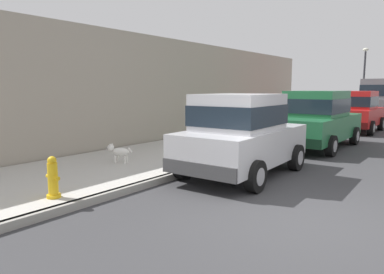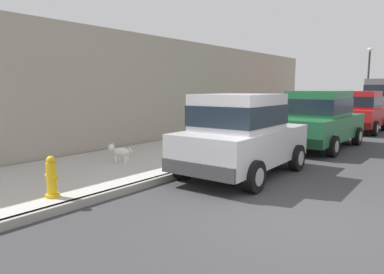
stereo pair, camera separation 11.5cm
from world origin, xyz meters
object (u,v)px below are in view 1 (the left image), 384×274
(car_grey_van, at_px, (381,99))
(fire_hydrant, at_px, (53,179))
(car_red_hatchback, at_px, (356,111))
(street_lamp, at_px, (364,74))
(car_green_sedan, at_px, (317,119))
(dog_white, at_px, (119,151))
(car_silver_hatchback, at_px, (242,134))

(car_grey_van, bearing_deg, fire_hydrant, -94.34)
(car_grey_van, bearing_deg, car_red_hatchback, -90.22)
(car_red_hatchback, xyz_separation_m, street_lamp, (-1.40, 7.62, 1.93))
(fire_hydrant, bearing_deg, car_red_hatchback, 84.01)
(car_green_sedan, bearing_deg, car_red_hatchback, 90.35)
(car_red_hatchback, bearing_deg, fire_hydrant, -95.99)
(car_green_sedan, bearing_deg, dog_white, -115.12)
(car_silver_hatchback, relative_size, dog_white, 5.29)
(dog_white, bearing_deg, car_red_hatchback, 76.27)
(car_silver_hatchback, distance_m, car_green_sedan, 4.94)
(car_red_hatchback, bearing_deg, car_silver_hatchback, -90.17)
(car_green_sedan, relative_size, dog_white, 6.32)
(car_silver_hatchback, height_order, fire_hydrant, car_silver_hatchback)
(car_green_sedan, height_order, dog_white, car_green_sedan)
(dog_white, xyz_separation_m, street_lamp, (1.46, 19.34, 2.48))
(car_silver_hatchback, relative_size, car_red_hatchback, 1.01)
(fire_hydrant, relative_size, street_lamp, 0.16)
(car_silver_hatchback, bearing_deg, dog_white, -156.49)
(car_red_hatchback, height_order, dog_white, car_red_hatchback)
(car_green_sedan, relative_size, street_lamp, 1.04)
(car_grey_van, relative_size, fire_hydrant, 6.83)
(car_red_hatchback, height_order, fire_hydrant, car_red_hatchback)
(car_red_hatchback, bearing_deg, car_grey_van, 89.78)
(car_grey_van, distance_m, street_lamp, 2.79)
(car_silver_hatchback, relative_size, car_grey_van, 0.78)
(car_green_sedan, xyz_separation_m, fire_hydrant, (-1.54, -8.79, -0.51))
(car_green_sedan, distance_m, dog_white, 6.84)
(car_grey_van, distance_m, fire_hydrant, 20.17)
(car_silver_hatchback, distance_m, car_red_hatchback, 10.48)
(car_red_hatchback, bearing_deg, street_lamp, 100.42)
(dog_white, bearing_deg, car_silver_hatchback, 23.51)
(car_silver_hatchback, bearing_deg, car_green_sedan, 89.24)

